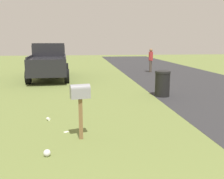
% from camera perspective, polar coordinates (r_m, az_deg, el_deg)
% --- Properties ---
extents(mailbox, '(0.29, 0.47, 1.28)m').
position_cam_1_polar(mailbox, '(5.70, -7.21, -1.47)').
color(mailbox, brown).
rests_on(mailbox, ground).
extents(pickup_truck, '(5.62, 2.50, 2.09)m').
position_cam_1_polar(pickup_truck, '(15.67, -14.00, 6.53)').
color(pickup_truck, black).
rests_on(pickup_truck, ground).
extents(trash_bin, '(0.62, 0.62, 1.03)m').
position_cam_1_polar(trash_bin, '(10.43, 11.33, 1.31)').
color(trash_bin, black).
rests_on(trash_bin, ground).
extents(pedestrian, '(0.43, 0.38, 1.69)m').
position_cam_1_polar(pedestrian, '(18.38, 8.76, 6.94)').
color(pedestrian, '#4C4238').
rests_on(pedestrian, ground).
extents(litter_cup_far_scatter, '(0.13, 0.12, 0.08)m').
position_cam_1_polar(litter_cup_far_scatter, '(7.46, -14.22, -6.47)').
color(litter_cup_far_scatter, white).
rests_on(litter_cup_far_scatter, ground).
extents(litter_bag_midfield_a, '(0.14, 0.14, 0.14)m').
position_cam_1_polar(litter_bag_midfield_a, '(5.25, -14.50, -13.72)').
color(litter_bag_midfield_a, silver).
rests_on(litter_bag_midfield_a, ground).
extents(litter_wrapper_midfield_b, '(0.14, 0.15, 0.01)m').
position_cam_1_polar(litter_wrapper_midfield_b, '(6.46, -10.32, -9.41)').
color(litter_wrapper_midfield_b, silver).
rests_on(litter_wrapper_midfield_b, ground).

